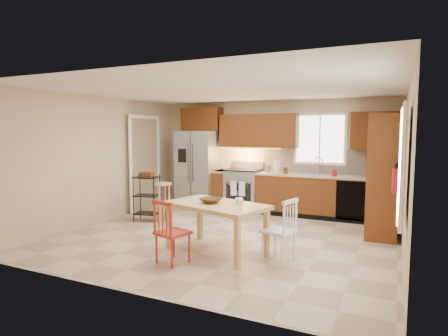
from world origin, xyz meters
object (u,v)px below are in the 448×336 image
table_bowl (211,203)px  chair_white (279,230)px  soap_bottle (335,172)px  bar_stool (162,202)px  refrigerator (198,169)px  pantry (384,176)px  range_stove (244,190)px  table_jar (239,203)px  fire_extinguisher (396,181)px  utility_cart (147,198)px  dining_table (216,228)px  chair_red (173,231)px

table_bowl → chair_white: bearing=2.7°
soap_bottle → bar_stool: size_ratio=0.24×
refrigerator → table_bowl: bearing=-58.2°
pantry → chair_white: pantry is taller
chair_white → refrigerator: bearing=60.2°
pantry → range_stove: bearing=161.7°
table_jar → bar_stool: 2.54m
range_stove → fire_extinguisher: 3.83m
range_stove → table_bowl: 3.08m
utility_cart → dining_table: bearing=-42.1°
pantry → chair_red: bearing=-134.0°
chair_red → table_bowl: (0.26, 0.65, 0.30)m
soap_bottle → pantry: pantry is taller
pantry → table_jar: bearing=-134.6°
soap_bottle → dining_table: bearing=-113.5°
range_stove → chair_red: bearing=-83.5°
range_stove → bar_stool: 2.00m
pantry → chair_red: (-2.56, -2.66, -0.61)m
dining_table → table_jar: table_jar is taller
chair_red → table_bowl: 0.76m
refrigerator → pantry: size_ratio=0.87×
fire_extinguisher → utility_cart: (-4.57, 0.24, -0.63)m
range_stove → chair_white: range_stove is taller
soap_bottle → table_bowl: bearing=-115.0°
utility_cart → soap_bottle: bearing=13.7°
pantry → fire_extinguisher: pantry is taller
range_stove → dining_table: (0.77, -2.99, -0.09)m
utility_cart → table_jar: bearing=-36.9°
chair_red → bar_stool: 2.49m
refrigerator → soap_bottle: (3.18, -0.02, 0.09)m
chair_white → table_bowl: chair_white is taller
pantry → table_jar: size_ratio=17.06×
soap_bottle → chair_white: soap_bottle is taller
pantry → utility_cart: (-4.37, -0.81, -0.58)m
dining_table → chair_white: size_ratio=1.70×
fire_extinguisher → chair_red: bearing=-149.8°
range_stove → bar_stool: range_stove is taller
refrigerator → pantry: (4.13, -0.93, 0.14)m
dining_table → pantry: bearing=57.6°
dining_table → table_bowl: 0.39m
soap_bottle → chair_white: (-0.31, -2.86, -0.55)m
range_stove → chair_white: (1.72, -2.94, -0.02)m
chair_white → utility_cart: bearing=85.1°
pantry → chair_white: size_ratio=2.38×
fire_extinguisher → table_bowl: size_ratio=1.19×
range_stove → table_jar: range_stove is taller
chair_white → table_jar: chair_white is taller
chair_white → table_bowl: 1.09m
range_stove → bar_stool: size_ratio=1.18×
pantry → bar_stool: 4.19m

